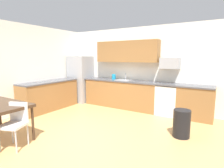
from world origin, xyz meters
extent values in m
plane|color=tan|center=(0.00, 0.00, 0.00)|extent=(12.00, 12.00, 0.00)
cube|color=white|center=(0.00, 2.65, 1.35)|extent=(5.80, 0.10, 2.70)
cube|color=white|center=(-2.65, 0.00, 1.35)|extent=(0.10, 5.80, 2.70)
cube|color=olive|center=(-0.45, 2.30, 0.45)|extent=(2.61, 0.60, 0.90)
cube|color=olive|center=(1.93, 2.30, 0.45)|extent=(0.94, 0.60, 0.90)
cube|color=olive|center=(-2.30, 0.80, 0.45)|extent=(0.60, 2.00, 0.90)
cube|color=#4C4C51|center=(0.00, 2.30, 0.92)|extent=(4.80, 0.64, 0.04)
cube|color=#4C4C51|center=(-2.30, 0.80, 0.92)|extent=(0.64, 2.00, 0.04)
cube|color=olive|center=(-0.30, 2.43, 1.90)|extent=(2.20, 0.34, 0.70)
cube|color=#9EA0A5|center=(-2.18, 2.22, 0.87)|extent=(0.76, 0.70, 1.74)
cube|color=white|center=(1.16, 2.30, 0.44)|extent=(0.60, 0.60, 0.88)
cube|color=black|center=(1.16, 2.30, 0.90)|extent=(0.60, 0.60, 0.03)
cube|color=#9EA0A5|center=(1.16, 2.40, 1.54)|extent=(0.54, 0.36, 0.32)
cube|color=#A5A8AD|center=(-0.35, 2.30, 0.88)|extent=(0.48, 0.40, 0.14)
cylinder|color=#B2B5BA|center=(-0.35, 2.48, 1.04)|extent=(0.02, 0.02, 0.24)
cylinder|color=#422D1E|center=(-2.02, -0.91, 0.36)|extent=(0.05, 0.05, 0.71)
cylinder|color=#422D1E|center=(-0.74, -0.91, 0.36)|extent=(0.05, 0.05, 0.71)
cube|color=white|center=(-0.76, -1.31, 0.45)|extent=(0.52, 0.52, 0.05)
cube|color=white|center=(-0.83, -1.14, 0.65)|extent=(0.37, 0.18, 0.40)
cylinder|color=#B2B2B7|center=(-0.54, -1.40, 0.21)|extent=(0.03, 0.03, 0.42)
cylinder|color=#B2B2B7|center=(-0.98, -1.21, 0.21)|extent=(0.03, 0.03, 0.42)
cylinder|color=#B2B2B7|center=(-0.67, -1.09, 0.21)|extent=(0.03, 0.03, 0.42)
cylinder|color=black|center=(1.84, 0.87, 0.30)|extent=(0.36, 0.36, 0.60)
cylinder|color=#198CBF|center=(-0.76, 2.35, 1.02)|extent=(0.14, 0.14, 0.20)
camera|label=1|loc=(2.53, -3.11, 1.72)|focal=29.15mm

